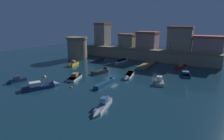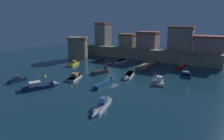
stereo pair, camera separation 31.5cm
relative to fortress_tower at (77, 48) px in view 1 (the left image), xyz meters
The scene contains 23 objects.
ground_plane 25.23m from the fortress_tower, 30.59° to the right, with size 120.47×120.47×0.00m, color #112D3D.
quay_wall 23.37m from the fortress_tower, 22.81° to the left, with size 45.61×3.58×3.77m.
old_town_backdrop 25.46m from the fortress_tower, 30.85° to the left, with size 44.44×5.83×8.68m.
fortress_tower is the anchor object (origin of this frame).
pier_dock 25.52m from the fortress_tower, ahead, with size 2.56×11.33×0.70m.
quay_lamp_0 15.58m from the fortress_tower, 35.86° to the left, with size 0.32×0.32×3.52m.
quay_lamp_1 31.12m from the fortress_tower, 16.91° to the left, with size 0.32×0.32×3.26m.
moored_boat_0 24.01m from the fortress_tower, 50.44° to the right, with size 3.60×6.44×1.86m.
moored_boat_1 35.03m from the fortress_tower, ahead, with size 3.25×6.19×1.84m.
moored_boat_2 16.98m from the fortress_tower, 13.05° to the left, with size 1.91×7.35×1.34m.
moored_boat_3 21.67m from the fortress_tower, 32.95° to the right, with size 3.29×5.63×1.77m.
moored_boat_4 35.24m from the fortress_tower, 20.84° to the right, with size 3.10×4.79×2.56m.
moored_boat_5 9.60m from the fortress_tower, ahead, with size 2.17×7.42×1.06m.
moored_boat_6 28.59m from the fortress_tower, 77.17° to the right, with size 1.63×4.45×2.03m.
moored_boat_7 36.71m from the fortress_tower, ahead, with size 3.44×5.79×2.79m.
moored_boat_8 30.58m from the fortress_tower, 62.32° to the right, with size 4.93×7.27×1.97m.
moored_boat_9 41.16m from the fortress_tower, 44.98° to the right, with size 2.54×6.81×1.66m.
moored_boat_10 30.42m from the fortress_tower, 38.55° to the right, with size 1.24×7.34×1.15m.
moored_boat_11 28.40m from the fortress_tower, 25.69° to the right, with size 3.00×7.33×1.41m.
moored_boat_12 11.88m from the fortress_tower, 57.84° to the right, with size 2.81×5.54×1.77m.
mooring_buoy_0 23.69m from the fortress_tower, 68.92° to the right, with size 0.76×0.76×0.76m, color yellow.
mooring_buoy_1 30.82m from the fortress_tower, 52.17° to the right, with size 0.49×0.49×0.49m, color #EA4C19.
mooring_buoy_2 37.03m from the fortress_tower, 41.81° to the right, with size 0.47×0.47×0.47m, color #EA4C19.
Camera 1 is at (21.55, -37.41, 12.42)m, focal length 29.98 mm.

